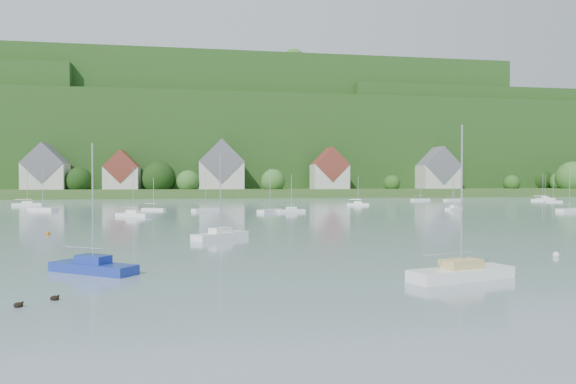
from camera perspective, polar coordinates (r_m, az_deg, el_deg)
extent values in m
cube|color=#33511E|center=(204.66, -8.77, -0.05)|extent=(600.00, 60.00, 3.00)
cube|color=#173E13|center=(279.99, -8.94, 4.04)|extent=(620.00, 160.00, 40.00)
cube|color=#173E13|center=(275.79, -6.85, 5.75)|extent=(240.00, 130.00, 60.00)
cube|color=#173E13|center=(306.47, 22.65, 4.08)|extent=(200.00, 110.00, 48.00)
sphere|color=#2B6324|center=(234.02, 28.50, 1.36)|extent=(12.88, 12.88, 12.88)
sphere|color=black|center=(247.01, 25.58, 1.18)|extent=(10.46, 10.46, 10.46)
sphere|color=#1D4615|center=(224.55, 23.10, 0.89)|extent=(6.45, 6.45, 6.45)
sphere|color=black|center=(251.35, 28.46, 1.17)|extent=(10.68, 10.68, 10.68)
sphere|color=#2B6324|center=(188.55, -10.79, 1.11)|extent=(8.19, 8.19, 8.19)
sphere|color=#2B6324|center=(197.11, -24.02, 0.87)|extent=(6.49, 6.49, 6.49)
sphere|color=#2B6324|center=(202.68, 4.62, 1.49)|extent=(12.16, 12.16, 12.16)
sphere|color=#2B6324|center=(186.23, -1.62, 1.18)|extent=(8.73, 8.73, 8.73)
sphere|color=black|center=(195.01, -21.74, 1.16)|extent=(9.32, 9.32, 9.32)
sphere|color=#1D4615|center=(198.97, 11.22, 0.92)|extent=(6.24, 6.24, 6.24)
sphere|color=black|center=(219.14, 15.33, 1.08)|extent=(8.16, 8.16, 8.16)
sphere|color=#2B6324|center=(245.63, 27.36, 0.99)|extent=(8.09, 8.09, 8.09)
sphere|color=black|center=(191.56, -13.83, 1.46)|extent=(11.92, 11.92, 11.92)
sphere|color=#1D4615|center=(283.89, -26.50, 10.35)|extent=(10.29, 10.29, 10.29)
sphere|color=black|center=(268.32, -23.91, 10.81)|extent=(7.18, 7.18, 7.18)
sphere|color=#1D4615|center=(268.57, -0.26, 12.84)|extent=(12.83, 12.83, 12.83)
sphere|color=#2B6324|center=(255.43, -18.15, 13.22)|extent=(8.18, 8.18, 8.18)
sphere|color=#1D4615|center=(289.49, -8.74, 11.97)|extent=(12.73, 12.73, 12.73)
sphere|color=#1D4615|center=(268.96, 9.62, 12.76)|extent=(11.50, 11.50, 11.50)
sphere|color=#1D4615|center=(291.69, 3.32, 11.96)|extent=(14.65, 14.65, 14.65)
sphere|color=#2B6324|center=(245.62, 0.59, 13.92)|extent=(11.95, 11.95, 11.95)
sphere|color=#1D4615|center=(277.18, 17.27, 12.31)|extent=(9.76, 9.76, 9.76)
sphere|color=#2B6324|center=(287.59, -18.60, 11.79)|extent=(7.07, 7.07, 7.07)
sphere|color=black|center=(253.71, -9.72, 13.34)|extent=(8.21, 8.21, 8.21)
sphere|color=#2B6324|center=(277.92, -13.77, 12.39)|extent=(12.24, 12.24, 12.24)
sphere|color=#2B6324|center=(278.93, 15.93, 12.22)|extent=(9.00, 9.00, 9.00)
sphere|color=#1D4615|center=(287.18, 12.13, 11.88)|extent=(8.03, 8.03, 8.03)
sphere|color=#2B6324|center=(320.66, 24.92, 8.54)|extent=(9.52, 9.52, 9.52)
sphere|color=#2B6324|center=(285.51, 11.99, 9.74)|extent=(14.97, 14.97, 14.97)
sphere|color=black|center=(288.33, 25.81, 9.31)|extent=(7.52, 7.52, 7.52)
sphere|color=#1D4615|center=(275.89, 7.90, 9.87)|extent=(9.78, 9.78, 9.78)
sphere|color=#1D4615|center=(289.61, 15.85, 9.50)|extent=(12.02, 12.02, 12.02)
sphere|color=black|center=(281.58, 20.90, 9.70)|extent=(11.57, 11.57, 11.57)
sphere|color=#1D4615|center=(262.67, 19.42, 10.38)|extent=(12.65, 12.65, 12.65)
sphere|color=#2B6324|center=(277.43, 22.56, 9.69)|extent=(8.28, 8.28, 8.28)
sphere|color=black|center=(320.84, 23.01, 8.48)|extent=(7.47, 7.47, 7.47)
sphere|color=#2B6324|center=(274.64, 12.58, 9.88)|extent=(9.48, 9.48, 9.48)
sphere|color=black|center=(337.69, 25.48, 7.09)|extent=(8.43, 8.43, 8.43)
sphere|color=#1D4615|center=(271.90, -17.49, 8.77)|extent=(12.01, 12.01, 12.01)
sphere|color=black|center=(312.08, 27.17, 7.75)|extent=(13.54, 13.54, 13.54)
sphere|color=black|center=(286.31, 15.86, 8.49)|extent=(15.08, 15.08, 15.08)
sphere|color=#2B6324|center=(296.50, 12.74, 8.28)|extent=(15.99, 15.99, 15.99)
sphere|color=black|center=(279.31, -9.71, 8.73)|extent=(15.72, 15.72, 15.72)
sphere|color=#2B6324|center=(379.02, 26.47, 6.57)|extent=(14.17, 14.17, 14.17)
sphere|color=#1D4615|center=(275.24, -6.65, 8.66)|extent=(10.54, 10.54, 10.54)
cube|color=beige|center=(198.80, -24.80, 1.55)|extent=(14.00, 10.00, 9.00)
cube|color=slate|center=(198.90, -24.81, 2.85)|extent=(14.00, 10.40, 14.00)
cube|color=beige|center=(195.62, -17.57, 1.47)|extent=(12.00, 9.00, 8.00)
cube|color=maroon|center=(195.69, -17.57, 2.64)|extent=(12.00, 9.36, 12.00)
cube|color=beige|center=(192.75, -7.25, 1.81)|extent=(16.00, 11.00, 10.00)
cube|color=slate|center=(192.88, -7.26, 3.30)|extent=(16.00, 11.44, 16.00)
cube|color=beige|center=(196.34, 4.52, 1.66)|extent=(13.00, 10.00, 9.00)
cube|color=maroon|center=(196.43, 4.52, 2.97)|extent=(13.00, 10.40, 13.00)
cube|color=beige|center=(215.28, 15.97, 1.57)|extent=(15.00, 10.00, 9.00)
cube|color=slate|center=(215.37, 15.98, 2.77)|extent=(15.00, 10.40, 15.00)
cube|color=#1C319B|center=(34.41, -20.39, -7.74)|extent=(5.73, 4.67, 0.58)
cube|color=#1C319B|center=(34.33, -20.40, -6.84)|extent=(2.33, 2.11, 0.50)
cylinder|color=silver|center=(34.03, -20.43, -1.16)|extent=(0.10, 0.10, 7.30)
cylinder|color=silver|center=(34.87, -21.41, -5.65)|extent=(2.69, 1.90, 0.08)
cube|color=white|center=(31.64, 18.27, -8.44)|extent=(6.74, 3.57, 0.65)
cube|color=tan|center=(31.55, 18.28, -7.41)|extent=(2.54, 1.86, 0.50)
cylinder|color=silver|center=(31.22, 18.32, -0.48)|extent=(0.10, 0.10, 8.11)
cylinder|color=silver|center=(30.80, 16.97, -6.39)|extent=(3.45, 1.08, 0.08)
cube|color=white|center=(51.61, -7.34, -4.73)|extent=(5.73, 5.30, 0.61)
cube|color=white|center=(51.55, -7.34, -4.12)|extent=(2.40, 2.31, 0.50)
cylinder|color=silver|center=(51.35, -7.35, -0.15)|extent=(0.10, 0.10, 7.64)
cylinder|color=silver|center=(50.88, -8.10, -3.46)|extent=(2.58, 2.27, 0.08)
sphere|color=white|center=(43.90, 27.07, -6.27)|extent=(0.48, 0.48, 0.48)
sphere|color=#CB6309|center=(60.72, -24.60, -4.24)|extent=(0.48, 0.48, 0.48)
ellipsoid|color=black|center=(26.51, -27.22, -10.87)|extent=(0.41, 0.26, 0.26)
sphere|color=black|center=(26.44, -26.86, -10.65)|extent=(0.11, 0.11, 0.11)
ellipsoid|color=black|center=(27.31, -23.99, -10.49)|extent=(0.41, 0.26, 0.26)
sphere|color=black|center=(27.24, -23.65, -10.27)|extent=(0.11, 0.11, 0.11)
cube|color=white|center=(181.92, 26.12, -0.68)|extent=(5.91, 2.63, 0.57)
cube|color=white|center=(181.90, 26.12, -0.51)|extent=(2.17, 1.47, 0.50)
cylinder|color=silver|center=(181.85, 26.13, 0.54)|extent=(0.10, 0.10, 7.14)
cylinder|color=silver|center=(181.53, 25.88, -0.30)|extent=(3.10, 0.66, 0.08)
cube|color=white|center=(95.35, -1.96, -2.06)|extent=(5.24, 5.49, 0.59)
cylinder|color=silver|center=(95.22, -1.96, 0.35)|extent=(0.10, 0.10, 7.42)
cylinder|color=silver|center=(94.57, -2.27, -1.36)|extent=(2.27, 2.46, 0.08)
cube|color=white|center=(159.71, 26.82, -0.93)|extent=(4.87, 1.79, 0.48)
cylinder|color=silver|center=(159.63, 26.83, 0.22)|extent=(0.10, 0.10, 5.95)
cylinder|color=silver|center=(159.31, 26.60, -0.52)|extent=(2.61, 0.34, 0.08)
cube|color=white|center=(135.50, -26.41, -1.23)|extent=(6.48, 1.93, 0.65)
cube|color=white|center=(135.48, -26.41, -0.99)|extent=(2.28, 1.31, 0.50)
cylinder|color=silver|center=(135.40, -26.42, 0.61)|extent=(0.10, 0.10, 8.06)
cylinder|color=silver|center=(135.73, -26.80, -0.71)|extent=(3.55, 0.15, 0.08)
cube|color=white|center=(160.00, 14.18, -0.82)|extent=(6.37, 3.46, 0.61)
cylinder|color=silver|center=(159.92, 14.19, 0.67)|extent=(0.10, 0.10, 7.67)
cylinder|color=silver|center=(159.36, 13.93, -0.39)|extent=(3.24, 1.08, 0.08)
cube|color=white|center=(109.39, 17.56, -1.74)|extent=(4.63, 3.69, 0.47)
cube|color=white|center=(109.37, 17.56, -1.49)|extent=(1.88, 1.67, 0.50)
cylinder|color=silver|center=(109.28, 17.57, -0.08)|extent=(0.10, 0.10, 5.86)
cylinder|color=silver|center=(108.73, 17.38, -1.16)|extent=(2.19, 1.49, 0.08)
cube|color=white|center=(105.34, -14.38, -1.83)|extent=(4.79, 2.96, 0.46)
cylinder|color=silver|center=(105.23, -14.38, -0.12)|extent=(0.10, 0.10, 5.81)
cylinder|color=silver|center=(105.61, -14.72, -1.21)|extent=(2.40, 1.04, 0.08)
cube|color=white|center=(100.35, -8.90, -1.93)|extent=(5.50, 4.43, 0.56)
cylinder|color=silver|center=(100.22, -8.91, 0.23)|extent=(0.10, 0.10, 6.98)
cylinder|color=silver|center=(99.82, -9.30, -1.27)|extent=(2.59, 1.79, 0.08)
cube|color=white|center=(96.47, 0.37, -2.05)|extent=(5.32, 2.68, 0.51)
cube|color=white|center=(96.44, 0.37, -1.75)|extent=(1.99, 1.42, 0.50)
cylinder|color=silver|center=(96.34, 0.37, 0.01)|extent=(0.10, 0.10, 6.41)
cylinder|color=silver|center=(96.10, -0.04, -1.37)|extent=(2.75, 0.79, 0.08)
cube|color=white|center=(111.14, -25.06, -1.71)|extent=(6.09, 4.69, 0.61)
cylinder|color=silver|center=(111.02, -25.08, 0.42)|extent=(0.10, 0.10, 7.64)
cylinder|color=silver|center=(111.77, -25.38, -1.08)|extent=(2.90, 1.85, 0.08)
cube|color=white|center=(87.27, -16.44, -2.40)|extent=(5.84, 4.48, 0.59)
cube|color=white|center=(87.24, -16.44, -2.04)|extent=(2.35, 2.06, 0.50)
cylinder|color=silver|center=(87.13, -16.45, 0.20)|extent=(0.10, 0.10, 7.32)
cylinder|color=silver|center=(87.76, -16.89, -1.60)|extent=(2.78, 1.77, 0.08)
cube|color=white|center=(162.07, 17.40, -0.82)|extent=(5.90, 3.45, 0.57)
cylinder|color=silver|center=(161.99, 17.41, 0.54)|extent=(0.10, 0.10, 7.12)
cylinder|color=silver|center=(161.42, 17.20, -0.40)|extent=(2.97, 1.15, 0.08)
cube|color=white|center=(167.98, 25.91, -0.81)|extent=(5.58, 5.30, 0.60)
cylinder|color=silver|center=(167.91, 25.92, 0.58)|extent=(0.10, 0.10, 7.52)
cylinder|color=silver|center=(168.06, 25.61, -0.39)|extent=(2.50, 2.29, 0.08)
cube|color=white|center=(125.31, 7.62, -1.33)|extent=(5.35, 3.31, 0.52)
cube|color=white|center=(125.29, 7.62, -1.10)|extent=(2.06, 1.63, 0.50)
cylinder|color=silver|center=(125.21, 7.62, 0.27)|extent=(0.10, 0.10, 6.48)
cylinder|color=silver|center=(125.34, 7.27, -0.80)|extent=(2.67, 1.15, 0.08)
cube|color=white|center=(110.99, 28.22, -1.74)|extent=(6.33, 3.90, 0.61)
cylinder|color=silver|center=(110.88, 28.24, 0.40)|extent=(0.10, 0.10, 7.67)
cylinder|color=silver|center=(110.15, 27.98, -1.13)|extent=(3.16, 1.34, 0.08)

